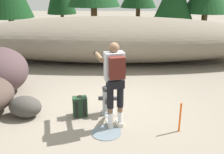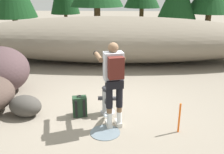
{
  "view_description": "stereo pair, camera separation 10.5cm",
  "coord_description": "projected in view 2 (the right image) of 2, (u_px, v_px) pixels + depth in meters",
  "views": [
    {
      "loc": [
        0.26,
        -5.22,
        2.62
      ],
      "look_at": [
        0.13,
        0.2,
        0.75
      ],
      "focal_mm": 40.95,
      "sensor_mm": 36.0,
      "label": 1
    },
    {
      "loc": [
        0.36,
        -5.22,
        2.62
      ],
      "look_at": [
        0.13,
        0.2,
        0.75
      ],
      "focal_mm": 40.95,
      "sensor_mm": 36.0,
      "label": 2
    }
  ],
  "objects": [
    {
      "name": "fire_hydrant",
      "position": [
        108.0,
        100.0,
        5.59
      ],
      "size": [
        0.42,
        0.37,
        0.7
      ],
      "color": "#B2B2B7",
      "rests_on": "ground_plane"
    },
    {
      "name": "spare_backpack",
      "position": [
        80.0,
        106.0,
        5.52
      ],
      "size": [
        0.34,
        0.33,
        0.47
      ],
      "rotation": [
        0.0,
        0.0,
        1.82
      ],
      "color": "#1E3823",
      "rests_on": "ground_plane"
    },
    {
      "name": "boulder_small",
      "position": [
        25.0,
        106.0,
        5.52
      ],
      "size": [
        0.86,
        0.74,
        0.45
      ],
      "primitive_type": "ellipsoid",
      "rotation": [
        0.0,
        0.0,
        2.85
      ],
      "color": "#3F3C37",
      "rests_on": "ground_plane"
    },
    {
      "name": "dirt_embankment",
      "position": [
        113.0,
        39.0,
        9.63
      ],
      "size": [
        12.03,
        3.2,
        1.67
      ],
      "primitive_type": "ellipsoid",
      "color": "#756B5B",
      "rests_on": "ground_plane"
    },
    {
      "name": "survey_stake",
      "position": [
        179.0,
        118.0,
        4.85
      ],
      "size": [
        0.04,
        0.04,
        0.6
      ],
      "primitive_type": "cylinder",
      "color": "#E55914",
      "rests_on": "ground_plane"
    },
    {
      "name": "utility_worker",
      "position": [
        113.0,
        75.0,
        4.84
      ],
      "size": [
        0.67,
        1.04,
        1.7
      ],
      "rotation": [
        0.0,
        0.0,
        1.84
      ],
      "color": "beige",
      "rests_on": "ground_plane"
    },
    {
      "name": "hydrant_water_jet",
      "position": [
        106.0,
        121.0,
        5.07
      ],
      "size": [
        0.58,
        0.97,
        0.4
      ],
      "color": "silver",
      "rests_on": "ground_plane"
    },
    {
      "name": "ground_plane",
      "position": [
        106.0,
        112.0,
        5.8
      ],
      "size": [
        56.0,
        56.0,
        0.04
      ],
      "primitive_type": "cube",
      "color": "gray"
    }
  ]
}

